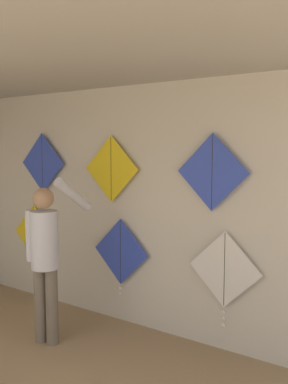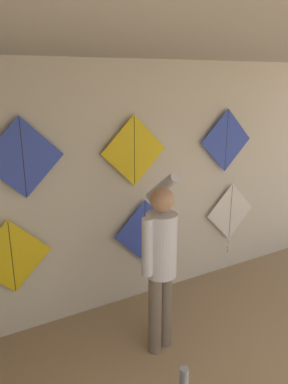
{
  "view_description": "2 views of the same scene",
  "coord_description": "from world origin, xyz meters",
  "px_view_note": "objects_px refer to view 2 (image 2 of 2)",
  "views": [
    {
      "loc": [
        3.1,
        -0.18,
        2.11
      ],
      "look_at": [
        0.54,
        3.49,
        1.63
      ],
      "focal_mm": 40.0,
      "sensor_mm": 36.0,
      "label": 1
    },
    {
      "loc": [
        -1.98,
        0.18,
        2.61
      ],
      "look_at": [
        -0.11,
        3.49,
        1.44
      ],
      "focal_mm": 35.0,
      "sensor_mm": 36.0,
      "label": 2
    }
  ],
  "objects_px": {
    "kite_5": "(226,141)",
    "kite_4": "(134,151)",
    "kite_1": "(145,233)",
    "kite_3": "(23,158)",
    "kite_0": "(12,257)",
    "shopkeeper": "(160,256)",
    "kite_2": "(230,214)"
  },
  "relations": [
    {
      "from": "kite_5",
      "to": "kite_4",
      "type": "bearing_deg",
      "value": 180.0
    },
    {
      "from": "kite_4",
      "to": "shopkeeper",
      "type": "bearing_deg",
      "value": -102.53
    },
    {
      "from": "kite_4",
      "to": "kite_5",
      "type": "relative_size",
      "value": 1.0
    },
    {
      "from": "kite_2",
      "to": "kite_5",
      "type": "relative_size",
      "value": 1.26
    },
    {
      "from": "kite_0",
      "to": "kite_4",
      "type": "height_order",
      "value": "kite_4"
    },
    {
      "from": "kite_0",
      "to": "kite_5",
      "type": "bearing_deg",
      "value": 0.0
    },
    {
      "from": "kite_1",
      "to": "kite_4",
      "type": "distance_m",
      "value": 1.0
    },
    {
      "from": "shopkeeper",
      "to": "kite_3",
      "type": "distance_m",
      "value": 1.58
    },
    {
      "from": "kite_0",
      "to": "kite_5",
      "type": "height_order",
      "value": "kite_5"
    },
    {
      "from": "shopkeeper",
      "to": "kite_1",
      "type": "bearing_deg",
      "value": 56.12
    },
    {
      "from": "shopkeeper",
      "to": "kite_5",
      "type": "distance_m",
      "value": 1.93
    },
    {
      "from": "shopkeeper",
      "to": "kite_0",
      "type": "xyz_separation_m",
      "value": [
        -1.19,
        0.87,
        -0.1
      ]
    },
    {
      "from": "kite_1",
      "to": "kite_3",
      "type": "bearing_deg",
      "value": 179.98
    },
    {
      "from": "kite_1",
      "to": "kite_4",
      "type": "bearing_deg",
      "value": 179.85
    },
    {
      "from": "kite_1",
      "to": "kite_5",
      "type": "height_order",
      "value": "kite_5"
    },
    {
      "from": "shopkeeper",
      "to": "kite_5",
      "type": "height_order",
      "value": "kite_5"
    },
    {
      "from": "kite_3",
      "to": "kite_1",
      "type": "bearing_deg",
      "value": -0.02
    },
    {
      "from": "shopkeeper",
      "to": "kite_2",
      "type": "height_order",
      "value": "shopkeeper"
    },
    {
      "from": "kite_3",
      "to": "kite_0",
      "type": "bearing_deg",
      "value": 180.0
    },
    {
      "from": "kite_4",
      "to": "kite_1",
      "type": "bearing_deg",
      "value": -0.15
    },
    {
      "from": "kite_2",
      "to": "kite_5",
      "type": "height_order",
      "value": "kite_5"
    },
    {
      "from": "kite_0",
      "to": "kite_2",
      "type": "distance_m",
      "value": 2.84
    },
    {
      "from": "kite_1",
      "to": "kite_2",
      "type": "bearing_deg",
      "value": -0.01
    },
    {
      "from": "kite_2",
      "to": "kite_4",
      "type": "bearing_deg",
      "value": 179.98
    },
    {
      "from": "kite_4",
      "to": "kite_5",
      "type": "bearing_deg",
      "value": 0.0
    },
    {
      "from": "kite_2",
      "to": "kite_4",
      "type": "height_order",
      "value": "kite_4"
    },
    {
      "from": "kite_0",
      "to": "kite_1",
      "type": "relative_size",
      "value": 0.85
    },
    {
      "from": "kite_1",
      "to": "kite_3",
      "type": "xyz_separation_m",
      "value": [
        -1.32,
        0.0,
        1.04
      ]
    },
    {
      "from": "kite_5",
      "to": "kite_0",
      "type": "bearing_deg",
      "value": 180.0
    },
    {
      "from": "kite_3",
      "to": "kite_4",
      "type": "distance_m",
      "value": 1.18
    },
    {
      "from": "shopkeeper",
      "to": "kite_1",
      "type": "height_order",
      "value": "shopkeeper"
    },
    {
      "from": "kite_2",
      "to": "kite_3",
      "type": "bearing_deg",
      "value": 179.99
    }
  ]
}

